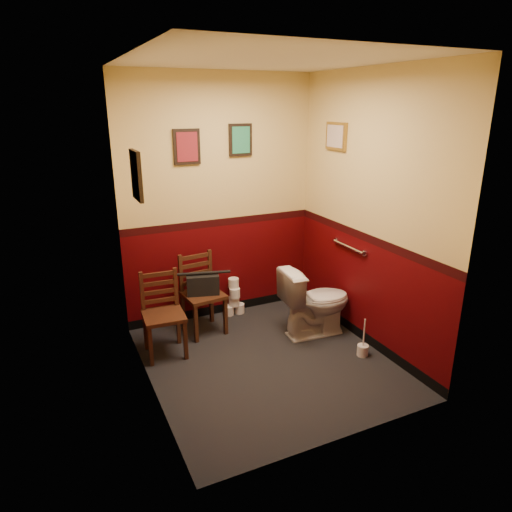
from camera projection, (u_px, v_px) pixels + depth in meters
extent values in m
cube|color=black|center=(267.00, 361.00, 4.42)|extent=(2.20, 2.40, 0.00)
cube|color=silver|center=(270.00, 59.00, 3.56)|extent=(2.20, 2.40, 0.00)
cube|color=#430306|center=(220.00, 201.00, 5.02)|extent=(2.20, 0.00, 2.70)
cube|color=#430306|center=(350.00, 269.00, 2.96)|extent=(2.20, 0.00, 2.70)
cube|color=#430306|center=(142.00, 242.00, 3.55)|extent=(0.00, 2.40, 2.70)
cube|color=#430306|center=(369.00, 214.00, 4.43)|extent=(0.00, 2.40, 2.70)
cylinder|color=silver|center=(348.00, 247.00, 4.76)|extent=(0.03, 0.50, 0.03)
cylinder|color=silver|center=(365.00, 253.00, 4.56)|extent=(0.02, 0.06, 0.06)
cylinder|color=silver|center=(336.00, 240.00, 4.98)|extent=(0.02, 0.06, 0.06)
cube|color=black|center=(187.00, 147.00, 4.68)|extent=(0.28, 0.03, 0.36)
cube|color=maroon|center=(187.00, 147.00, 4.66)|extent=(0.22, 0.01, 0.30)
cube|color=black|center=(240.00, 140.00, 4.90)|extent=(0.26, 0.03, 0.34)
cube|color=#29855D|center=(241.00, 140.00, 4.89)|extent=(0.20, 0.01, 0.28)
cube|color=black|center=(136.00, 175.00, 3.49)|extent=(0.03, 0.30, 0.38)
cube|color=#C0A997|center=(139.00, 175.00, 3.49)|extent=(0.01, 0.24, 0.31)
cube|color=olive|center=(336.00, 136.00, 4.72)|extent=(0.03, 0.34, 0.28)
cube|color=#C0A997|center=(335.00, 136.00, 4.71)|extent=(0.01, 0.28, 0.22)
imported|color=white|center=(316.00, 302.00, 4.84)|extent=(0.79, 0.48, 0.74)
cylinder|color=silver|center=(363.00, 350.00, 4.51)|extent=(0.11, 0.11, 0.11)
cylinder|color=silver|center=(364.00, 334.00, 4.45)|extent=(0.01, 0.01, 0.31)
cube|color=#442314|center=(164.00, 316.00, 4.42)|extent=(0.41, 0.41, 0.04)
cube|color=#442314|center=(151.00, 346.00, 4.28)|extent=(0.04, 0.04, 0.42)
cube|color=#442314|center=(145.00, 330.00, 4.58)|extent=(0.04, 0.04, 0.42)
cube|color=#442314|center=(185.00, 340.00, 4.40)|extent=(0.04, 0.04, 0.42)
cube|color=#442314|center=(178.00, 325.00, 4.69)|extent=(0.04, 0.04, 0.42)
cube|color=#442314|center=(142.00, 292.00, 4.45)|extent=(0.04, 0.03, 0.42)
cube|color=#442314|center=(176.00, 287.00, 4.56)|extent=(0.04, 0.03, 0.42)
cube|color=#442314|center=(160.00, 300.00, 4.54)|extent=(0.32, 0.04, 0.04)
cube|color=#442314|center=(159.00, 292.00, 4.51)|extent=(0.32, 0.04, 0.04)
cube|color=#442314|center=(159.00, 283.00, 4.48)|extent=(0.32, 0.04, 0.04)
cube|color=#442314|center=(158.00, 274.00, 4.46)|extent=(0.32, 0.04, 0.04)
cube|color=#442314|center=(203.00, 295.00, 4.86)|extent=(0.44, 0.44, 0.04)
cube|color=#442314|center=(196.00, 323.00, 4.71)|extent=(0.04, 0.04, 0.43)
cube|color=#442314|center=(183.00, 311.00, 4.99)|extent=(0.04, 0.04, 0.43)
cube|color=#442314|center=(225.00, 316.00, 4.88)|extent=(0.04, 0.04, 0.43)
cube|color=#442314|center=(211.00, 304.00, 5.16)|extent=(0.04, 0.04, 0.43)
cube|color=#442314|center=(181.00, 274.00, 4.85)|extent=(0.04, 0.04, 0.43)
cube|color=#442314|center=(210.00, 268.00, 5.02)|extent=(0.04, 0.04, 0.43)
cube|color=#442314|center=(196.00, 281.00, 4.98)|extent=(0.33, 0.06, 0.04)
cube|color=#442314|center=(196.00, 273.00, 4.95)|extent=(0.33, 0.06, 0.04)
cube|color=#442314|center=(195.00, 265.00, 4.92)|extent=(0.33, 0.06, 0.04)
cube|color=#442314|center=(195.00, 257.00, 4.89)|extent=(0.33, 0.06, 0.04)
cube|color=black|center=(203.00, 284.00, 4.82)|extent=(0.37, 0.25, 0.21)
cylinder|color=black|center=(202.00, 273.00, 4.78)|extent=(0.29, 0.11, 0.03)
cylinder|color=silver|center=(229.00, 310.00, 5.37)|extent=(0.12, 0.12, 0.11)
cylinder|color=silver|center=(239.00, 308.00, 5.43)|extent=(0.12, 0.12, 0.11)
cylinder|color=silver|center=(234.00, 301.00, 5.36)|extent=(0.12, 0.12, 0.11)
cylinder|color=silver|center=(235.00, 293.00, 5.30)|extent=(0.12, 0.12, 0.11)
cylinder|color=silver|center=(233.00, 283.00, 5.29)|extent=(0.12, 0.12, 0.11)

